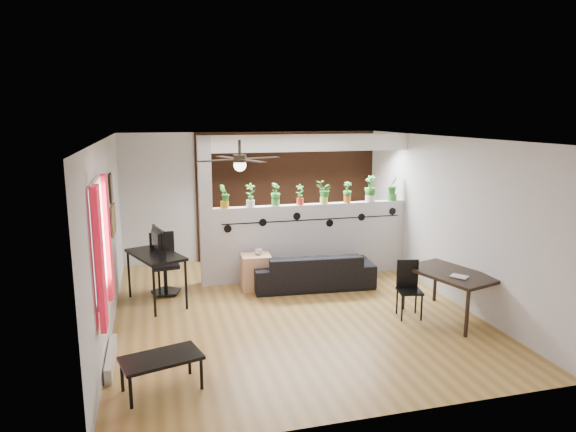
{
  "coord_description": "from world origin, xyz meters",
  "views": [
    {
      "loc": [
        -1.94,
        -7.21,
        2.93
      ],
      "look_at": [
        0.11,
        0.6,
        1.34
      ],
      "focal_mm": 32.0,
      "sensor_mm": 36.0,
      "label": 1
    }
  ],
  "objects_px": {
    "folding_chair": "(408,283)",
    "potted_plant_1": "(250,194)",
    "potted_plant_5": "(347,192)",
    "cube_shelf": "(256,272)",
    "potted_plant_6": "(370,188)",
    "office_chair": "(164,268)",
    "potted_plant_7": "(393,188)",
    "cup": "(258,252)",
    "potted_plant_4": "(324,192)",
    "potted_plant_3": "(300,194)",
    "potted_plant_0": "(224,196)",
    "potted_plant_2": "(275,194)",
    "dining_table": "(451,277)",
    "computer_desk": "(156,258)",
    "sofa": "(313,270)",
    "ceiling_fan": "(240,161)",
    "coffee_table": "(161,360)"
  },
  "relations": [
    {
      "from": "potted_plant_4",
      "to": "potted_plant_6",
      "type": "height_order",
      "value": "potted_plant_6"
    },
    {
      "from": "cube_shelf",
      "to": "sofa",
      "type": "bearing_deg",
      "value": -5.28
    },
    {
      "from": "potted_plant_3",
      "to": "potted_plant_5",
      "type": "xyz_separation_m",
      "value": [
        0.9,
        0.0,
        0.01
      ]
    },
    {
      "from": "ceiling_fan",
      "to": "coffee_table",
      "type": "height_order",
      "value": "ceiling_fan"
    },
    {
      "from": "computer_desk",
      "to": "potted_plant_4",
      "type": "bearing_deg",
      "value": 13.47
    },
    {
      "from": "potted_plant_1",
      "to": "potted_plant_3",
      "type": "relative_size",
      "value": 1.14
    },
    {
      "from": "computer_desk",
      "to": "sofa",
      "type": "bearing_deg",
      "value": 3.0
    },
    {
      "from": "potted_plant_4",
      "to": "folding_chair",
      "type": "distance_m",
      "value": 2.51
    },
    {
      "from": "potted_plant_2",
      "to": "folding_chair",
      "type": "relative_size",
      "value": 0.49
    },
    {
      "from": "potted_plant_1",
      "to": "cup",
      "type": "bearing_deg",
      "value": -84.36
    },
    {
      "from": "potted_plant_7",
      "to": "cube_shelf",
      "type": "xyz_separation_m",
      "value": [
        -2.71,
        -0.44,
        -1.3
      ]
    },
    {
      "from": "potted_plant_3",
      "to": "cup",
      "type": "bearing_deg",
      "value": -152.74
    },
    {
      "from": "potted_plant_5",
      "to": "cube_shelf",
      "type": "relative_size",
      "value": 0.64
    },
    {
      "from": "potted_plant_0",
      "to": "sofa",
      "type": "relative_size",
      "value": 0.21
    },
    {
      "from": "potted_plant_5",
      "to": "computer_desk",
      "type": "relative_size",
      "value": 0.3
    },
    {
      "from": "potted_plant_3",
      "to": "computer_desk",
      "type": "height_order",
      "value": "potted_plant_3"
    },
    {
      "from": "potted_plant_1",
      "to": "potted_plant_3",
      "type": "xyz_separation_m",
      "value": [
        0.9,
        0.0,
        -0.03
      ]
    },
    {
      "from": "potted_plant_0",
      "to": "cube_shelf",
      "type": "xyz_separation_m",
      "value": [
        0.45,
        -0.44,
        -1.27
      ]
    },
    {
      "from": "potted_plant_7",
      "to": "cup",
      "type": "height_order",
      "value": "potted_plant_7"
    },
    {
      "from": "cube_shelf",
      "to": "potted_plant_2",
      "type": "bearing_deg",
      "value": 46.96
    },
    {
      "from": "potted_plant_1",
      "to": "potted_plant_6",
      "type": "distance_m",
      "value": 2.26
    },
    {
      "from": "office_chair",
      "to": "dining_table",
      "type": "distance_m",
      "value": 4.55
    },
    {
      "from": "cube_shelf",
      "to": "cup",
      "type": "xyz_separation_m",
      "value": [
        0.05,
        0.0,
        0.35
      ]
    },
    {
      "from": "folding_chair",
      "to": "coffee_table",
      "type": "distance_m",
      "value": 3.79
    },
    {
      "from": "folding_chair",
      "to": "potted_plant_1",
      "type": "bearing_deg",
      "value": 131.54
    },
    {
      "from": "potted_plant_5",
      "to": "potted_plant_6",
      "type": "relative_size",
      "value": 0.79
    },
    {
      "from": "potted_plant_7",
      "to": "folding_chair",
      "type": "bearing_deg",
      "value": -109.34
    },
    {
      "from": "potted_plant_0",
      "to": "folding_chair",
      "type": "height_order",
      "value": "potted_plant_0"
    },
    {
      "from": "ceiling_fan",
      "to": "potted_plant_7",
      "type": "relative_size",
      "value": 2.57
    },
    {
      "from": "potted_plant_4",
      "to": "computer_desk",
      "type": "height_order",
      "value": "potted_plant_4"
    },
    {
      "from": "computer_desk",
      "to": "potted_plant_5",
      "type": "bearing_deg",
      "value": 11.77
    },
    {
      "from": "sofa",
      "to": "cup",
      "type": "xyz_separation_m",
      "value": [
        -0.92,
        0.14,
        0.36
      ]
    },
    {
      "from": "computer_desk",
      "to": "potted_plant_7",
      "type": "bearing_deg",
      "value": 9.38
    },
    {
      "from": "potted_plant_2",
      "to": "coffee_table",
      "type": "bearing_deg",
      "value": -121.2
    },
    {
      "from": "potted_plant_7",
      "to": "cup",
      "type": "xyz_separation_m",
      "value": [
        -2.66,
        -0.44,
        -0.95
      ]
    },
    {
      "from": "potted_plant_3",
      "to": "potted_plant_6",
      "type": "distance_m",
      "value": 1.36
    },
    {
      "from": "potted_plant_2",
      "to": "potted_plant_6",
      "type": "relative_size",
      "value": 0.84
    },
    {
      "from": "potted_plant_2",
      "to": "dining_table",
      "type": "distance_m",
      "value": 3.3
    },
    {
      "from": "computer_desk",
      "to": "office_chair",
      "type": "bearing_deg",
      "value": 73.29
    },
    {
      "from": "potted_plant_6",
      "to": "office_chair",
      "type": "xyz_separation_m",
      "value": [
        -3.77,
        -0.28,
        -1.16
      ]
    },
    {
      "from": "office_chair",
      "to": "potted_plant_4",
      "type": "bearing_deg",
      "value": 5.58
    },
    {
      "from": "dining_table",
      "to": "potted_plant_4",
      "type": "bearing_deg",
      "value": 115.33
    },
    {
      "from": "potted_plant_4",
      "to": "cube_shelf",
      "type": "bearing_deg",
      "value": -161.98
    },
    {
      "from": "potted_plant_1",
      "to": "cube_shelf",
      "type": "xyz_separation_m",
      "value": [
        -0.01,
        -0.44,
        -1.27
      ]
    },
    {
      "from": "potted_plant_5",
      "to": "cube_shelf",
      "type": "xyz_separation_m",
      "value": [
        -1.81,
        -0.44,
        -1.25
      ]
    },
    {
      "from": "potted_plant_5",
      "to": "office_chair",
      "type": "height_order",
      "value": "potted_plant_5"
    },
    {
      "from": "potted_plant_2",
      "to": "sofa",
      "type": "height_order",
      "value": "potted_plant_2"
    },
    {
      "from": "potted_plant_6",
      "to": "office_chair",
      "type": "height_order",
      "value": "potted_plant_6"
    },
    {
      "from": "potted_plant_0",
      "to": "potted_plant_2",
      "type": "bearing_deg",
      "value": 0.0
    },
    {
      "from": "sofa",
      "to": "dining_table",
      "type": "distance_m",
      "value": 2.41
    }
  ]
}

